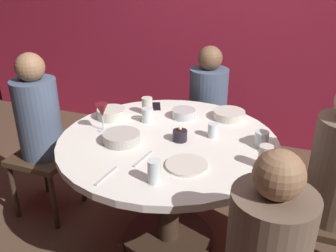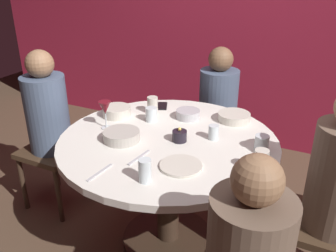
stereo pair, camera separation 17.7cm
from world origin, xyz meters
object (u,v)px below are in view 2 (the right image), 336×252
(seated_diner_back, at_px, (218,100))
(cup_near_candle, at_px, (151,114))
(wine_glass, at_px, (105,109))
(cup_far_edge, at_px, (261,161))
(bowl_serving_large, at_px, (188,114))
(cup_by_left_diner, at_px, (214,132))
(seated_diner_left, at_px, (47,115))
(cup_beside_wine, at_px, (262,143))
(bowl_salad_center, at_px, (234,117))
(cup_by_right_diner, at_px, (153,105))
(cell_phone, at_px, (162,106))
(candle_holder, at_px, (179,136))
(bowl_sauce_side, at_px, (117,111))
(dining_table, at_px, (168,163))
(dinner_plate, at_px, (181,166))
(bowl_small_white, at_px, (121,136))
(cup_center_front, at_px, (145,171))

(seated_diner_back, xyz_separation_m, cup_near_candle, (-0.21, -0.73, 0.11))
(wine_glass, distance_m, cup_far_edge, 0.98)
(bowl_serving_large, bearing_deg, cup_by_left_diner, -40.20)
(seated_diner_left, height_order, cup_near_candle, seated_diner_left)
(cup_beside_wine, bearing_deg, bowl_serving_large, 157.13)
(bowl_salad_center, bearing_deg, cup_beside_wine, -51.83)
(bowl_serving_large, relative_size, cup_by_right_diner, 1.39)
(cell_phone, height_order, bowl_salad_center, bowl_salad_center)
(cell_phone, bearing_deg, candle_holder, -76.59)
(cell_phone, distance_m, cup_beside_wine, 0.85)
(cell_phone, relative_size, bowl_sauce_side, 0.75)
(wine_glass, relative_size, cell_phone, 1.26)
(bowl_sauce_side, height_order, cup_beside_wine, cup_beside_wine)
(cup_near_candle, bearing_deg, cup_far_edge, -21.39)
(cell_phone, relative_size, cup_by_right_diner, 1.24)
(dining_table, height_order, bowl_salad_center, bowl_salad_center)
(dining_table, relative_size, cup_by_left_diner, 15.13)
(dinner_plate, distance_m, cup_by_right_diner, 0.73)
(cell_phone, xyz_separation_m, cup_near_candle, (0.05, -0.26, 0.04))
(bowl_sauce_side, relative_size, cup_by_left_diner, 2.20)
(wine_glass, height_order, cup_by_left_diner, wine_glass)
(bowl_salad_center, xyz_separation_m, bowl_sauce_side, (-0.72, -0.27, 0.01))
(seated_diner_back, distance_m, bowl_sauce_side, 0.89)
(candle_holder, relative_size, cup_near_candle, 0.94)
(seated_diner_left, distance_m, cup_near_candle, 0.75)
(dining_table, bearing_deg, bowl_small_white, -148.84)
(cell_phone, relative_size, bowl_salad_center, 0.67)
(bowl_salad_center, xyz_separation_m, cup_by_left_diner, (-0.03, -0.31, 0.02))
(wine_glass, distance_m, cup_by_right_diner, 0.38)
(cup_far_edge, bearing_deg, seated_diner_back, 118.80)
(candle_holder, height_order, bowl_small_white, candle_holder)
(cup_near_candle, height_order, cup_center_front, cup_center_front)
(bowl_serving_large, distance_m, bowl_salad_center, 0.30)
(cup_beside_wine, bearing_deg, bowl_small_white, -162.17)
(seated_diner_back, height_order, cup_by_right_diner, seated_diner_back)
(seated_diner_left, bearing_deg, wine_glass, -4.36)
(dining_table, bearing_deg, cup_by_right_diner, 131.29)
(cup_beside_wine, bearing_deg, candle_holder, -166.64)
(dinner_plate, bearing_deg, cup_far_edge, 20.07)
(bowl_serving_large, bearing_deg, bowl_small_white, -114.75)
(dining_table, bearing_deg, bowl_serving_large, 92.67)
(dinner_plate, bearing_deg, bowl_sauce_side, 148.11)
(seated_diner_left, xyz_separation_m, cup_by_left_diner, (1.17, 0.11, 0.07))
(seated_diner_left, bearing_deg, cup_near_candle, 13.94)
(cup_far_edge, bearing_deg, wine_glass, 175.04)
(bowl_salad_center, distance_m, cup_by_left_diner, 0.31)
(seated_diner_left, height_order, bowl_sauce_side, seated_diner_left)
(dining_table, xyz_separation_m, bowl_salad_center, (0.27, 0.42, 0.19))
(cup_by_left_diner, height_order, cup_center_front, cup_center_front)
(wine_glass, xyz_separation_m, bowl_small_white, (0.18, -0.10, -0.10))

